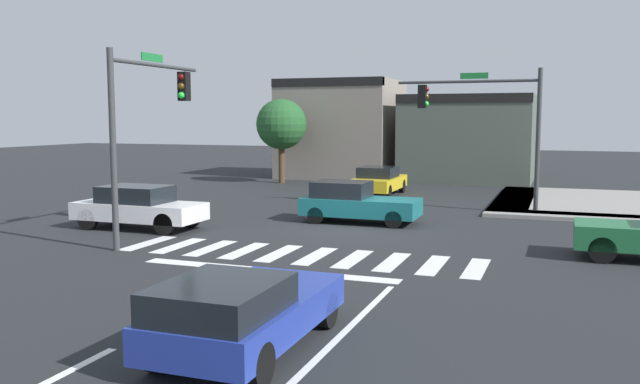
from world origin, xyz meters
The scene contains 13 objects.
ground_plane centered at (0.00, 0.00, 0.00)m, with size 120.00×120.00×0.00m, color #232628.
crosswalk_near centered at (0.00, -4.50, 0.00)m, with size 10.22×2.41×0.01m.
lane_markings centered at (1.06, -12.74, 0.00)m, with size 6.80×24.25×0.01m.
bike_detector_marking centered at (2.04, -8.49, 0.00)m, with size 1.02×1.02×0.01m.
curb_corner_northeast centered at (8.49, 9.42, 0.07)m, with size 10.00×10.60×0.15m.
storefront_row centered at (-2.54, 19.27, 2.82)m, with size 15.18×6.98×6.11m.
traffic_signal_southwest centered at (-5.06, -4.05, 3.98)m, with size 0.32×4.58×5.71m.
traffic_signal_northeast centered at (3.80, 5.99, 3.94)m, with size 5.66×0.32×5.68m.
car_blue centered at (2.08, -11.90, 0.69)m, with size 1.89×4.16×1.33m.
car_yellow centered at (-1.64, 10.08, 0.71)m, with size 1.91×4.17×1.39m.
car_teal centered at (-0.17, 1.53, 0.73)m, with size 4.18×1.80×1.48m.
car_white centered at (-6.71, -2.35, 0.76)m, with size 4.44×1.79×1.47m.
roadside_tree centered at (-8.50, 14.00, 3.37)m, with size 2.91×2.91×4.85m.
Camera 1 is at (6.82, -21.18, 3.77)m, focal length 37.23 mm.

